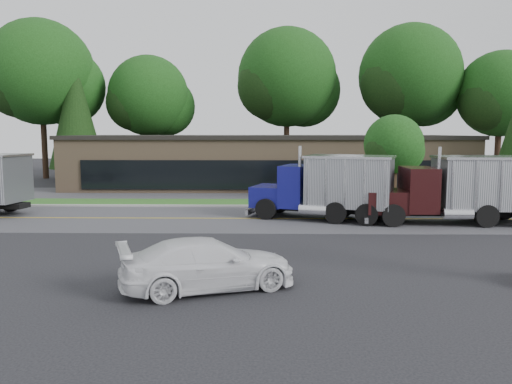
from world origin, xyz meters
TOP-DOWN VIEW (x-y plane):
  - ground at (0.00, 0.00)m, footprint 140.00×140.00m
  - road at (0.00, 9.00)m, footprint 60.00×8.00m
  - center_line at (0.00, 9.00)m, footprint 60.00×0.12m
  - curb at (0.00, 13.20)m, footprint 60.00×0.30m
  - grass_verge at (0.00, 15.00)m, footprint 60.00×3.40m
  - far_parking at (0.00, 20.00)m, footprint 60.00×7.00m
  - strip_mall at (2.00, 26.00)m, footprint 32.00×12.00m
  - tree_far_a at (-19.83, 32.13)m, footprint 10.83×10.19m
  - tree_far_b at (-9.87, 34.10)m, footprint 8.61×8.10m
  - tree_far_c at (4.16, 34.13)m, footprint 10.50×9.88m
  - tree_far_d at (16.16, 33.13)m, footprint 10.57×9.95m
  - tree_far_e at (24.13, 31.10)m, footprint 8.55×8.04m
  - evergreen_left at (-16.00, 30.00)m, footprint 5.15×5.15m
  - tree_verge at (10.06, 15.05)m, footprint 3.99×3.75m
  - dump_truck_blue at (5.17, 8.80)m, footprint 7.72×4.78m
  - dump_truck_maroon at (11.77, 7.85)m, footprint 8.99×2.78m
  - rally_car at (0.13, -2.91)m, footprint 5.52×3.74m

SIDE VIEW (x-z plane):
  - ground at x=0.00m, z-range 0.00..0.00m
  - road at x=0.00m, z-range -0.01..0.01m
  - center_line at x=0.00m, z-range 0.00..0.00m
  - curb at x=0.00m, z-range -0.06..0.06m
  - grass_verge at x=0.00m, z-range -0.01..0.01m
  - far_parking at x=0.00m, z-range -0.01..0.01m
  - rally_car at x=0.13m, z-range 0.00..1.48m
  - dump_truck_blue at x=5.17m, z-range 0.12..3.48m
  - dump_truck_maroon at x=11.77m, z-range 0.13..3.49m
  - strip_mall at x=2.00m, z-range 0.00..4.00m
  - tree_verge at x=10.06m, z-range 0.77..6.46m
  - evergreen_left at x=-16.00m, z-range 0.58..12.28m
  - tree_far_e at x=24.13m, z-range 1.68..13.87m
  - tree_far_b at x=-9.87m, z-range 1.70..13.98m
  - tree_far_c at x=4.16m, z-range 2.07..17.05m
  - tree_far_d at x=16.16m, z-range 2.08..17.16m
  - tree_far_a at x=-19.83m, z-range 2.14..17.58m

